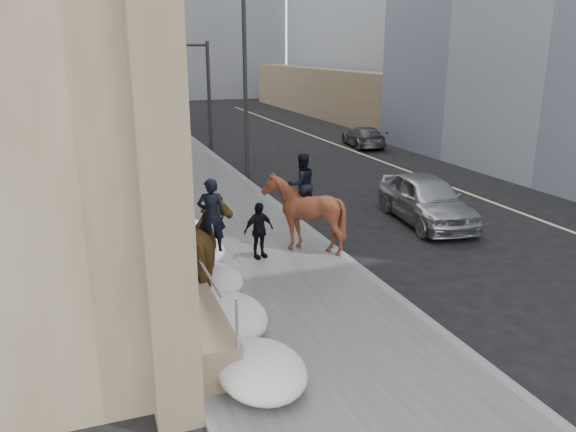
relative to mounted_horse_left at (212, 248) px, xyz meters
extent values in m
plane|color=black|center=(1.34, -2.00, -1.23)|extent=(140.00, 140.00, 0.00)
cube|color=#4A4A4C|center=(1.34, 8.00, -1.17)|extent=(5.00, 80.00, 0.12)
cube|color=slate|center=(3.96, 8.00, -1.17)|extent=(0.24, 80.00, 0.12)
cube|color=#BFB78C|center=(11.84, 8.00, -1.23)|extent=(0.15, 70.00, 0.01)
cube|color=#7A684F|center=(-0.91, 18.00, -0.78)|extent=(1.10, 44.00, 0.90)
cylinder|color=silver|center=(-0.46, 18.00, 0.12)|extent=(0.06, 42.00, 0.06)
cube|color=black|center=(-1.36, 11.00, 2.77)|extent=(0.20, 2.20, 4.50)
cube|color=#7A684F|center=(16.84, 8.00, 0.77)|extent=(2.00, 80.00, 4.00)
cube|color=gray|center=(-4.66, 70.00, 8.77)|extent=(24.00, 12.00, 20.00)
cylinder|color=#2D2D30|center=(4.24, 12.00, 2.77)|extent=(0.18, 0.18, 8.00)
cylinder|color=#2D2D30|center=(4.24, 32.00, 2.77)|extent=(0.18, 0.18, 8.00)
cube|color=#2D2D30|center=(3.44, 32.00, 6.67)|extent=(1.60, 0.15, 0.12)
cylinder|color=#2D2D30|center=(2.74, 32.00, 6.52)|extent=(0.24, 0.24, 0.30)
cylinder|color=#2D2D30|center=(4.34, 20.00, 1.77)|extent=(0.20, 0.20, 6.00)
cylinder|color=#2D2D30|center=(2.34, 20.00, 4.57)|extent=(4.00, 0.16, 0.16)
imported|color=black|center=(0.84, 20.00, 4.07)|extent=(0.18, 0.22, 1.10)
ellipsoid|color=white|center=(-0.11, -2.00, -0.77)|extent=(1.50, 2.10, 0.68)
ellipsoid|color=white|center=(-0.06, 2.00, -0.75)|extent=(1.60, 2.20, 0.72)
ellipsoid|color=white|center=(-0.16, 6.00, -0.79)|extent=(1.40, 2.00, 0.64)
ellipsoid|color=white|center=(-0.01, 10.00, -0.73)|extent=(1.70, 2.30, 0.76)
ellipsoid|color=white|center=(-0.11, 14.00, -0.78)|extent=(1.50, 2.10, 0.66)
imported|color=#4E3617|center=(0.00, -0.01, -0.05)|extent=(1.60, 2.68, 2.12)
imported|color=black|center=(0.00, 0.14, 0.74)|extent=(0.70, 0.53, 1.72)
imported|color=#522617|center=(3.06, 2.06, -0.03)|extent=(1.97, 2.16, 2.16)
imported|color=black|center=(3.06, 2.21, 0.76)|extent=(0.91, 0.75, 1.72)
imported|color=black|center=(1.69, 1.85, -0.33)|extent=(0.98, 0.62, 1.56)
imported|color=#A8AAB0|center=(8.00, 3.43, -0.42)|extent=(2.52, 4.98, 1.62)
imported|color=#4E5054|center=(13.01, 17.69, -0.63)|extent=(2.26, 4.35, 1.20)
camera|label=1|loc=(-2.46, -11.96, 4.38)|focal=35.00mm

